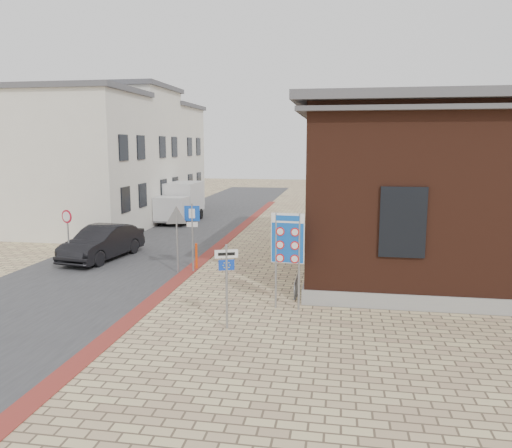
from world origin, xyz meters
The scene contains 16 objects.
ground centered at (0.00, 0.00, 0.00)m, with size 120.00×120.00×0.00m, color tan.
road_strip centered at (-5.50, 15.00, 0.01)m, with size 7.00×60.00×0.02m, color #38383A.
curb_strip centered at (-2.00, 10.00, 0.01)m, with size 0.60×40.00×0.02m, color maroon.
brick_building centered at (8.99, 7.00, 3.49)m, with size 13.00×13.00×6.80m.
townhouse_near centered at (-10.99, 12.00, 4.17)m, with size 7.40×6.40×8.30m.
townhouse_mid centered at (-10.99, 18.00, 4.57)m, with size 7.40×6.40×9.10m.
townhouse_far centered at (-10.99, 24.00, 4.17)m, with size 7.40×6.40×8.30m.
bike_rack centered at (2.65, 2.20, 0.26)m, with size 0.08×1.80×0.60m.
sedan centered at (-6.50, 6.01, 0.77)m, with size 1.63×4.67×1.54m, color black.
box_truck centered at (-6.50, 17.35, 1.35)m, with size 2.16×5.00×2.62m.
border_sign centered at (2.50, 0.50, 2.22)m, with size 1.05×0.14×3.07m.
essen_sign centered at (1.00, -1.50, 1.61)m, with size 0.62×0.28×2.43m.
parking_sign centered at (-1.80, 4.50, 1.94)m, with size 0.62×0.12×2.81m.
yield_sign centered at (-2.35, 4.18, 2.06)m, with size 0.93×0.32×2.69m.
speed_sign centered at (-7.32, 4.56, 1.64)m, with size 0.55×0.21×2.44m.
bollard centered at (-1.80, 5.00, 0.54)m, with size 0.10×0.10×1.09m, color #E6410C.
Camera 1 is at (4.07, -14.71, 5.17)m, focal length 35.00 mm.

